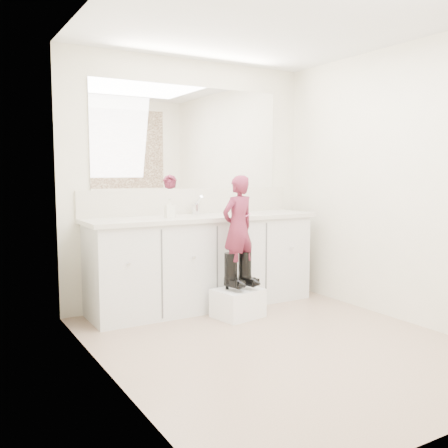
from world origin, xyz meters
TOP-DOWN VIEW (x-y plane):
  - floor at (0.00, 0.00)m, footprint 3.00×3.00m
  - ceiling at (0.00, 0.00)m, footprint 3.00×3.00m
  - wall_back at (0.00, 1.50)m, footprint 2.60×0.00m
  - wall_left at (-1.30, 0.00)m, footprint 0.00×3.00m
  - wall_right at (1.30, 0.00)m, footprint 0.00×3.00m
  - vanity_cabinet at (0.00, 1.23)m, footprint 2.20×0.55m
  - countertop at (0.00, 1.21)m, footprint 2.28×0.58m
  - backsplash at (0.00, 1.49)m, footprint 2.28×0.03m
  - mirror at (0.00, 1.49)m, footprint 2.00×0.02m
  - faucet at (0.00, 1.38)m, footprint 0.08×0.08m
  - cup at (0.41, 1.26)m, footprint 0.12×0.12m
  - soap_bottle at (-0.37, 1.17)m, footprint 0.08×0.09m
  - step_stool at (0.10, 0.75)m, footprint 0.46×0.40m
  - boot_left at (0.03, 0.75)m, footprint 0.16×0.24m
  - boot_right at (0.18, 0.75)m, footprint 0.16×0.24m
  - toddler at (0.10, 0.75)m, footprint 0.37×0.28m
  - toothbrush at (0.17, 0.75)m, footprint 0.14×0.04m

SIDE VIEW (x-z plane):
  - floor at x=0.00m, z-range 0.00..0.00m
  - step_stool at x=0.10m, z-range 0.00..0.26m
  - boot_left at x=0.03m, z-range 0.26..0.59m
  - boot_right at x=0.18m, z-range 0.26..0.59m
  - vanity_cabinet at x=0.00m, z-range 0.00..0.85m
  - toddler at x=0.10m, z-range 0.36..1.28m
  - countertop at x=0.00m, z-range 0.85..0.89m
  - toothbrush at x=0.17m, z-range 0.88..0.94m
  - cup at x=0.41m, z-range 0.89..0.98m
  - faucet at x=0.00m, z-range 0.89..0.99m
  - soap_bottle at x=-0.37m, z-range 0.89..1.07m
  - backsplash at x=0.00m, z-range 0.89..1.14m
  - wall_back at x=0.00m, z-range -0.10..2.50m
  - wall_left at x=-1.30m, z-range -0.30..2.70m
  - wall_right at x=1.30m, z-range -0.30..2.70m
  - mirror at x=0.00m, z-range 1.14..2.14m
  - ceiling at x=0.00m, z-range 2.40..2.40m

